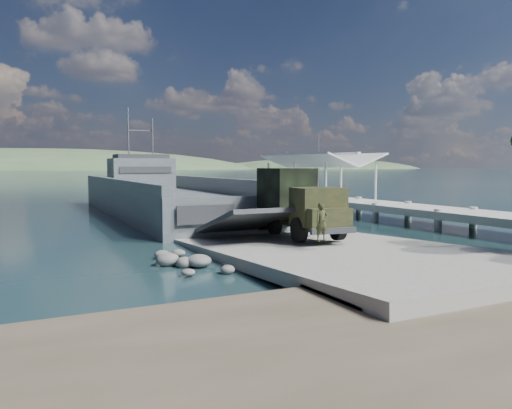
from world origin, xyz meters
name	(u,v)px	position (x,y,z in m)	size (l,w,h in m)	color
ground	(324,255)	(0.00, 0.00, 0.00)	(1400.00, 1400.00, 0.00)	#163036
boat_ramp	(337,253)	(0.00, -1.00, 0.25)	(10.00, 18.00, 0.50)	gray
shoreline_rocks	(193,265)	(-6.20, 0.50, 0.00)	(3.20, 5.60, 0.90)	#545452
distant_headlands	(70,170)	(50.00, 560.00, 0.00)	(1000.00, 240.00, 48.00)	#3E5434
pier	(326,193)	(13.00, 18.77, 1.60)	(6.40, 44.00, 6.10)	#A5A59B
landing_craft	(169,204)	(-0.65, 22.15, 0.89)	(9.98, 36.83, 10.88)	#464E53
military_truck	(296,201)	(0.65, 3.62, 2.23)	(3.17, 7.72, 3.48)	black
soldier	(322,231)	(-1.01, -1.25, 1.32)	(0.60, 0.40, 1.65)	black
sailboat_near	(319,200)	(17.51, 26.48, 0.39)	(3.87, 6.27, 7.37)	silver
sailboat_far	(287,197)	(17.22, 33.01, 0.32)	(3.14, 5.10, 5.99)	silver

